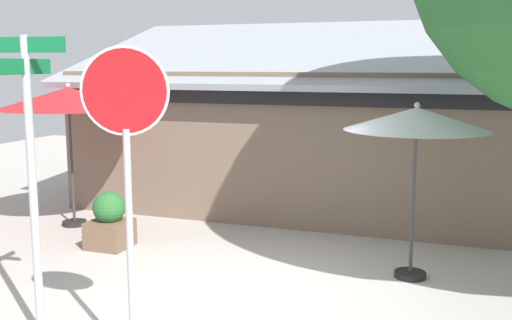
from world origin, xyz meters
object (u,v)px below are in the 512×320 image
at_px(street_sign_post, 31,158).
at_px(patio_umbrella_ivory_center, 417,121).
at_px(sidewalk_planter, 110,222).
at_px(patio_umbrella_crimson_left, 68,99).
at_px(stop_sign, 127,145).

xyz_separation_m(street_sign_post, patio_umbrella_ivory_center, (3.63, 3.31, 0.21)).
bearing_deg(sidewalk_planter, patio_umbrella_ivory_center, 2.77).
height_order(patio_umbrella_crimson_left, sidewalk_planter, patio_umbrella_crimson_left).
xyz_separation_m(patio_umbrella_crimson_left, patio_umbrella_ivory_center, (6.17, -0.72, -0.14)).
height_order(stop_sign, patio_umbrella_ivory_center, stop_sign).
distance_m(patio_umbrella_crimson_left, patio_umbrella_ivory_center, 6.22).
distance_m(street_sign_post, stop_sign, 1.33).
bearing_deg(patio_umbrella_crimson_left, street_sign_post, -57.75).
xyz_separation_m(street_sign_post, stop_sign, (1.29, -0.20, 0.22)).
height_order(patio_umbrella_ivory_center, sidewalk_planter, patio_umbrella_ivory_center).
bearing_deg(stop_sign, patio_umbrella_ivory_center, 56.35).
relative_size(patio_umbrella_ivory_center, sidewalk_planter, 2.64).
xyz_separation_m(street_sign_post, sidewalk_planter, (-1.14, 3.08, -1.57)).
distance_m(patio_umbrella_ivory_center, sidewalk_planter, 5.09).
height_order(street_sign_post, patio_umbrella_crimson_left, street_sign_post).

